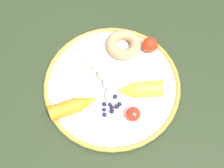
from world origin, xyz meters
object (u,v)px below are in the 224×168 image
(blueberry_pile, at_px, (111,106))
(tomato_mid, at_px, (133,114))
(tomato_near, at_px, (149,45))
(plate, at_px, (112,84))
(banana, at_px, (102,76))
(donut, at_px, (124,45))
(dining_table, at_px, (125,116))
(carrot_orange, at_px, (74,106))
(carrot_yellow, at_px, (140,90))

(blueberry_pile, bearing_deg, tomato_mid, -2.45)
(tomato_near, height_order, tomato_mid, tomato_near)
(plate, relative_size, tomato_mid, 9.71)
(banana, xyz_separation_m, donut, (0.02, 0.11, 0.00))
(banana, bearing_deg, blueberry_pile, -51.56)
(plate, height_order, tomato_mid, tomato_mid)
(dining_table, relative_size, carrot_orange, 10.76)
(carrot_yellow, xyz_separation_m, donut, (-0.09, 0.11, -0.01))
(plate, xyz_separation_m, donut, (-0.01, 0.11, 0.02))
(plate, xyz_separation_m, tomato_mid, (0.08, -0.06, 0.02))
(plate, relative_size, donut, 3.72)
(blueberry_pile, bearing_deg, donut, 101.56)
(tomato_near, distance_m, tomato_mid, 0.20)
(tomato_near, xyz_separation_m, tomato_mid, (0.03, -0.20, -0.00))
(dining_table, height_order, tomato_mid, tomato_mid)
(banana, xyz_separation_m, blueberry_pile, (0.05, -0.07, -0.00))
(carrot_yellow, distance_m, tomato_mid, 0.07)
(dining_table, bearing_deg, carrot_orange, -152.07)
(plate, height_order, donut, donut)
(dining_table, distance_m, plate, 0.11)
(banana, bearing_deg, tomato_mid, -32.16)
(donut, bearing_deg, dining_table, -66.32)
(carrot_yellow, bearing_deg, carrot_orange, -142.94)
(donut, xyz_separation_m, tomato_near, (0.06, 0.02, 0.01))
(carrot_yellow, distance_m, donut, 0.14)
(carrot_orange, xyz_separation_m, carrot_yellow, (0.13, 0.10, 0.00))
(blueberry_pile, bearing_deg, plate, 110.81)
(donut, distance_m, blueberry_pile, 0.18)
(carrot_orange, relative_size, tomato_mid, 3.13)
(tomato_near, bearing_deg, donut, -161.83)
(carrot_orange, distance_m, carrot_yellow, 0.17)
(plate, bearing_deg, dining_table, -34.93)
(dining_table, bearing_deg, donut, 113.68)
(dining_table, bearing_deg, carrot_yellow, 64.05)
(tomato_mid, bearing_deg, donut, 117.68)
(banana, height_order, tomato_near, tomato_near)
(dining_table, xyz_separation_m, tomato_mid, (0.03, -0.03, 0.11))
(carrot_orange, bearing_deg, banana, 74.62)
(carrot_yellow, xyz_separation_m, tomato_mid, (0.01, -0.07, -0.00))
(blueberry_pile, relative_size, tomato_near, 1.58)
(dining_table, distance_m, carrot_orange, 0.17)
(banana, relative_size, donut, 1.26)
(dining_table, relative_size, tomato_near, 29.22)
(donut, bearing_deg, tomato_mid, -62.32)
(carrot_yellow, height_order, tomato_near, same)
(dining_table, relative_size, plate, 3.47)
(plate, height_order, banana, banana)
(carrot_yellow, bearing_deg, banana, 177.68)
(carrot_orange, relative_size, donut, 1.20)
(plate, xyz_separation_m, tomato_near, (0.05, 0.14, 0.02))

